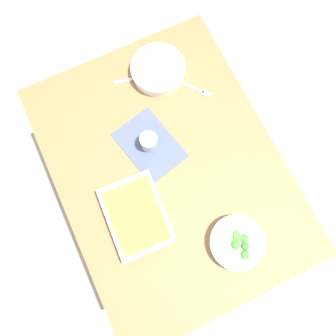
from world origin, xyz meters
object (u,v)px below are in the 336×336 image
Objects in this scene: stew_bowl at (158,69)px; drink_cup at (149,142)px; broccoli_bowl at (237,243)px; baking_dish at (137,216)px; fork_on_table at (196,89)px; spoon_by_stew at (139,77)px.

stew_bowl is 2.81× the size of drink_cup.
drink_cup is at bearing -164.82° from broccoli_bowl.
broccoli_bowl reaches higher than baking_dish.
baking_dish is (0.54, -0.34, 0.00)m from stew_bowl.
fork_on_table is at bearing 116.54° from drink_cup.
baking_dish is 0.61m from spoon_by_stew.
broccoli_bowl is 0.53m from drink_cup.
spoon_by_stew is at bearing 154.90° from baking_dish.
broccoli_bowl is 0.81m from spoon_by_stew.
drink_cup is 0.57× the size of fork_on_table.
drink_cup reaches higher than broccoli_bowl.
broccoli_bowl is 1.22× the size of spoon_by_stew.
broccoli_bowl reaches higher than spoon_by_stew.
broccoli_bowl is 0.69× the size of baking_dish.
spoon_by_stew is (-0.55, 0.26, -0.03)m from baking_dish.
spoon_by_stew is (-0.02, -0.08, -0.03)m from stew_bowl.
broccoli_bowl is at bearing 3.35° from spoon_by_stew.
spoon_by_stew is at bearing 163.41° from drink_cup.
drink_cup is 0.32m from spoon_by_stew.
broccoli_bowl is 0.40m from baking_dish.
baking_dish is at bearing -49.27° from fork_on_table.
drink_cup reaches higher than fork_on_table.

